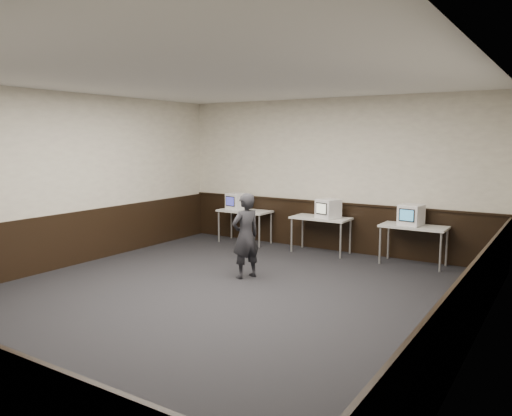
{
  "coord_description": "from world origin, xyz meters",
  "views": [
    {
      "loc": [
        4.34,
        -5.7,
        2.35
      ],
      "look_at": [
        -0.32,
        1.6,
        1.15
      ],
      "focal_mm": 35.0,
      "sensor_mm": 36.0,
      "label": 1
    }
  ],
  "objects": [
    {
      "name": "floor",
      "position": [
        0.0,
        0.0,
        0.0
      ],
      "size": [
        8.0,
        8.0,
        0.0
      ],
      "primitive_type": "plane",
      "color": "black",
      "rests_on": "ground"
    },
    {
      "name": "emac_left",
      "position": [
        -2.13,
        3.61,
        0.94
      ],
      "size": [
        0.44,
        0.46,
        0.37
      ],
      "rotation": [
        0.0,
        0.0,
        -0.19
      ],
      "color": "white",
      "rests_on": "desk_left"
    },
    {
      "name": "desk_left",
      "position": [
        -1.9,
        3.6,
        0.68
      ],
      "size": [
        1.2,
        0.6,
        0.75
      ],
      "color": "beige",
      "rests_on": "ground"
    },
    {
      "name": "wainscot_back",
      "position": [
        0.0,
        3.98,
        0.5
      ],
      "size": [
        6.98,
        0.04,
        1.0
      ],
      "primitive_type": "cube",
      "color": "black",
      "rests_on": "back_wall"
    },
    {
      "name": "left_wall",
      "position": [
        -3.5,
        0.0,
        1.6
      ],
      "size": [
        0.0,
        8.0,
        8.0
      ],
      "primitive_type": "plane",
      "rotation": [
        1.57,
        0.0,
        1.57
      ],
      "color": "beige",
      "rests_on": "ground"
    },
    {
      "name": "person",
      "position": [
        -0.27,
        1.19,
        0.73
      ],
      "size": [
        0.52,
        0.62,
        1.45
      ],
      "primitive_type": "imported",
      "rotation": [
        0.0,
        0.0,
        -1.96
      ],
      "color": "black",
      "rests_on": "ground"
    },
    {
      "name": "right_wall",
      "position": [
        3.5,
        0.0,
        1.6
      ],
      "size": [
        0.0,
        8.0,
        8.0
      ],
      "primitive_type": "plane",
      "rotation": [
        1.57,
        0.0,
        -1.57
      ],
      "color": "beige",
      "rests_on": "ground"
    },
    {
      "name": "wainscot_rail",
      "position": [
        0.0,
        3.96,
        1.02
      ],
      "size": [
        6.98,
        0.06,
        0.04
      ],
      "primitive_type": "cube",
      "color": "black",
      "rests_on": "wainscot_back"
    },
    {
      "name": "wainscot_right",
      "position": [
        3.48,
        0.0,
        0.5
      ],
      "size": [
        0.04,
        7.98,
        1.0
      ],
      "primitive_type": "cube",
      "color": "black",
      "rests_on": "right_wall"
    },
    {
      "name": "desk_right",
      "position": [
        1.9,
        3.6,
        0.68
      ],
      "size": [
        1.2,
        0.6,
        0.75
      ],
      "color": "beige",
      "rests_on": "ground"
    },
    {
      "name": "desk_center",
      "position": [
        0.0,
        3.6,
        0.68
      ],
      "size": [
        1.2,
        0.6,
        0.75
      ],
      "color": "beige",
      "rests_on": "ground"
    },
    {
      "name": "back_wall",
      "position": [
        0.0,
        4.0,
        1.6
      ],
      "size": [
        7.0,
        0.0,
        7.0
      ],
      "primitive_type": "plane",
      "rotation": [
        1.57,
        0.0,
        0.0
      ],
      "color": "beige",
      "rests_on": "ground"
    },
    {
      "name": "ceiling",
      "position": [
        0.0,
        0.0,
        3.2
      ],
      "size": [
        8.0,
        8.0,
        0.0
      ],
      "primitive_type": "plane",
      "rotation": [
        3.14,
        0.0,
        0.0
      ],
      "color": "white",
      "rests_on": "back_wall"
    },
    {
      "name": "wainscot_left",
      "position": [
        -3.48,
        0.0,
        0.5
      ],
      "size": [
        0.04,
        7.98,
        1.0
      ],
      "primitive_type": "cube",
      "color": "black",
      "rests_on": "left_wall"
    },
    {
      "name": "emac_right",
      "position": [
        1.84,
        3.59,
        0.95
      ],
      "size": [
        0.44,
        0.46,
        0.4
      ],
      "rotation": [
        0.0,
        0.0,
        -0.12
      ],
      "color": "white",
      "rests_on": "desk_right"
    },
    {
      "name": "emac_center",
      "position": [
        0.18,
        3.56,
        0.95
      ],
      "size": [
        0.5,
        0.51,
        0.39
      ],
      "rotation": [
        0.0,
        0.0,
        -0.32
      ],
      "color": "white",
      "rests_on": "desk_center"
    }
  ]
}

